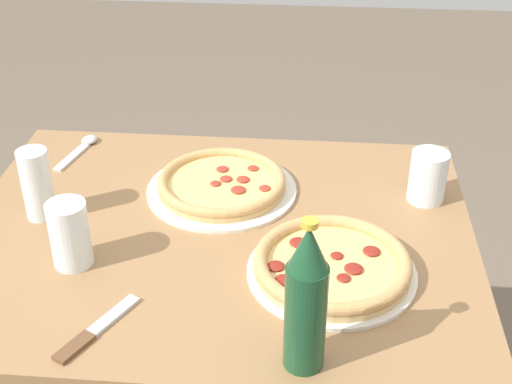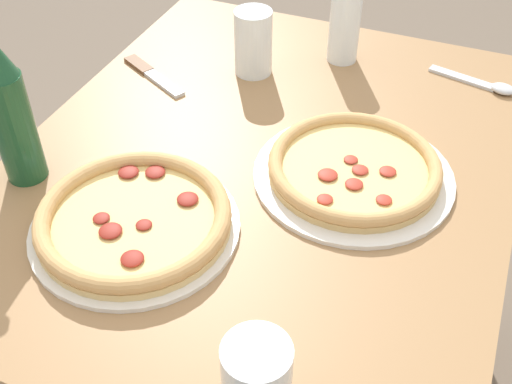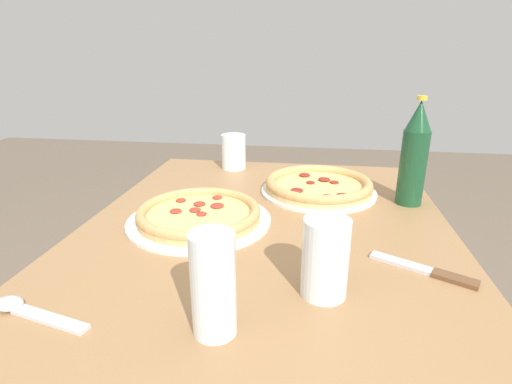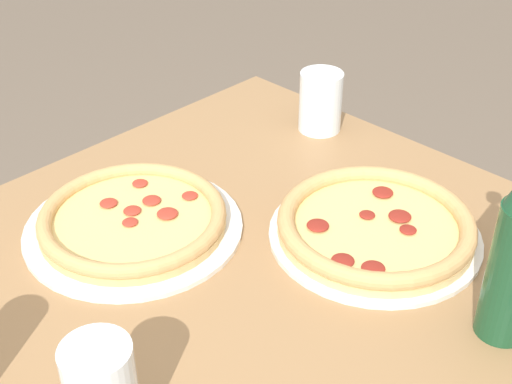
{
  "view_description": "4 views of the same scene",
  "coord_description": "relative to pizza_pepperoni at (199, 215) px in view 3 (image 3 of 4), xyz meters",
  "views": [
    {
      "loc": [
        -0.18,
        1.14,
        1.58
      ],
      "look_at": [
        -0.08,
        -0.04,
        0.85
      ],
      "focal_mm": 50.0,
      "sensor_mm": 36.0,
      "label": 1
    },
    {
      "loc": [
        -0.78,
        -0.3,
        1.44
      ],
      "look_at": [
        -0.15,
        -0.04,
        0.83
      ],
      "focal_mm": 45.0,
      "sensor_mm": 36.0,
      "label": 2
    },
    {
      "loc": [
        0.8,
        0.09,
        1.14
      ],
      "look_at": [
        -0.12,
        -0.04,
        0.8
      ],
      "focal_mm": 28.0,
      "sensor_mm": 36.0,
      "label": 3
    },
    {
      "loc": [
        0.48,
        0.57,
        1.4
      ],
      "look_at": [
        -0.15,
        -0.05,
        0.81
      ],
      "focal_mm": 50.0,
      "sensor_mm": 36.0,
      "label": 4
    }
  ],
  "objects": [
    {
      "name": "pizza_salami",
      "position": [
        -0.23,
        0.26,
        0.0
      ],
      "size": [
        0.31,
        0.31,
        0.04
      ],
      "color": "silver",
      "rests_on": "table"
    },
    {
      "name": "knife",
      "position": [
        0.15,
        0.45,
        -0.01
      ],
      "size": [
        0.11,
        0.17,
        0.01
      ],
      "color": "brown",
      "rests_on": "table"
    },
    {
      "name": "spoon",
      "position": [
        0.35,
        -0.16,
        -0.01
      ],
      "size": [
        0.07,
        0.17,
        0.02
      ],
      "color": "silver",
      "rests_on": "table"
    },
    {
      "name": "glass_water",
      "position": [
        0.24,
        0.27,
        0.04
      ],
      "size": [
        0.07,
        0.07,
        0.13
      ],
      "color": "white",
      "rests_on": "table"
    },
    {
      "name": "glass_cola",
      "position": [
        0.35,
        0.12,
        0.05
      ],
      "size": [
        0.06,
        0.06,
        0.15
      ],
      "color": "white",
      "rests_on": "table"
    },
    {
      "name": "table",
      "position": [
        -0.01,
        0.15,
        -0.41
      ],
      "size": [
        1.01,
        0.8,
        0.77
      ],
      "color": "#997047",
      "rests_on": "ground_plane"
    },
    {
      "name": "beer_bottle",
      "position": [
        -0.19,
        0.49,
        0.11
      ],
      "size": [
        0.06,
        0.06,
        0.26
      ],
      "color": "#194728",
      "rests_on": "table"
    },
    {
      "name": "pizza_pepperoni",
      "position": [
        0.0,
        0.0,
        0.0
      ],
      "size": [
        0.32,
        0.32,
        0.04
      ],
      "color": "silver",
      "rests_on": "table"
    },
    {
      "name": "glass_iced_tea",
      "position": [
        -0.43,
        -0.01,
        0.03
      ],
      "size": [
        0.08,
        0.08,
        0.11
      ],
      "color": "white",
      "rests_on": "table"
    }
  ]
}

